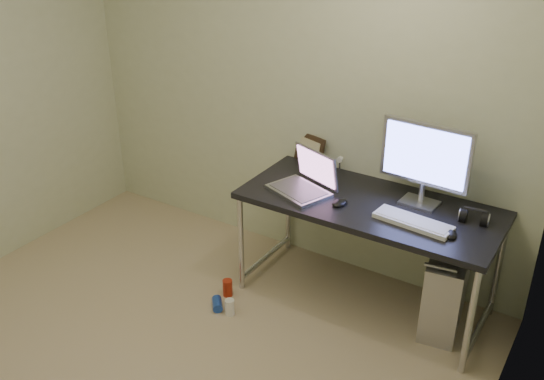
% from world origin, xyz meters
% --- Properties ---
extents(wall_back, '(3.50, 0.02, 2.50)m').
position_xyz_m(wall_back, '(0.00, 1.75, 1.25)').
color(wall_back, beige).
rests_on(wall_back, ground).
extents(wall_right, '(0.02, 3.50, 2.50)m').
position_xyz_m(wall_right, '(1.75, 0.00, 1.25)').
color(wall_right, beige).
rests_on(wall_right, ground).
extents(desk, '(1.62, 0.71, 0.75)m').
position_xyz_m(desk, '(0.78, 1.40, 0.67)').
color(desk, black).
rests_on(desk, ground).
extents(tower_computer, '(0.29, 0.53, 0.56)m').
position_xyz_m(tower_computer, '(1.31, 1.44, 0.26)').
color(tower_computer, '#B2B2B7').
rests_on(tower_computer, ground).
extents(cable_a, '(0.01, 0.16, 0.69)m').
position_xyz_m(cable_a, '(1.26, 1.70, 0.40)').
color(cable_a, black).
rests_on(cable_a, ground).
extents(cable_b, '(0.02, 0.11, 0.71)m').
position_xyz_m(cable_b, '(1.35, 1.68, 0.38)').
color(cable_b, black).
rests_on(cable_b, ground).
extents(can_red, '(0.07, 0.07, 0.12)m').
position_xyz_m(can_red, '(-0.02, 0.96, 0.06)').
color(can_red, '#AC2813').
rests_on(can_red, ground).
extents(can_white, '(0.06, 0.06, 0.11)m').
position_xyz_m(can_white, '(0.11, 0.79, 0.06)').
color(can_white, white).
rests_on(can_white, ground).
extents(can_blue, '(0.13, 0.13, 0.07)m').
position_xyz_m(can_blue, '(0.00, 0.80, 0.03)').
color(can_blue, '#1D40A5').
rests_on(can_blue, ground).
extents(laptop, '(0.46, 0.42, 0.26)m').
position_xyz_m(laptop, '(0.35, 1.33, 0.81)').
color(laptop, '#AAABB2').
rests_on(laptop, desk).
extents(monitor, '(0.56, 0.18, 0.53)m').
position_xyz_m(monitor, '(1.05, 1.55, 1.06)').
color(monitor, '#AAABB2').
rests_on(monitor, desk).
extents(keyboard, '(0.47, 0.19, 0.03)m').
position_xyz_m(keyboard, '(1.10, 1.28, 0.76)').
color(keyboard, silver).
rests_on(keyboard, desk).
extents(mouse_right, '(0.10, 0.13, 0.04)m').
position_xyz_m(mouse_right, '(1.33, 1.26, 0.77)').
color(mouse_right, black).
rests_on(mouse_right, desk).
extents(mouse_left, '(0.09, 0.13, 0.04)m').
position_xyz_m(mouse_left, '(0.63, 1.27, 0.77)').
color(mouse_left, black).
rests_on(mouse_left, desk).
extents(headphones, '(0.17, 0.10, 0.11)m').
position_xyz_m(headphones, '(1.39, 1.49, 0.78)').
color(headphones, black).
rests_on(headphones, desk).
extents(picture_frame, '(0.27, 0.15, 0.21)m').
position_xyz_m(picture_frame, '(0.17, 1.72, 0.85)').
color(picture_frame, black).
rests_on(picture_frame, desk).
extents(webcam, '(0.04, 0.03, 0.12)m').
position_xyz_m(webcam, '(0.42, 1.69, 0.84)').
color(webcam, silver).
rests_on(webcam, desk).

